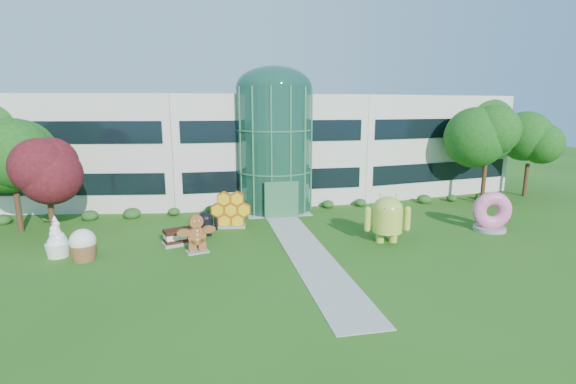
{
  "coord_description": "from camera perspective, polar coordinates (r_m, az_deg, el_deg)",
  "views": [
    {
      "loc": [
        -5.76,
        -21.27,
        8.34
      ],
      "look_at": [
        -0.11,
        6.0,
        2.6
      ],
      "focal_mm": 26.0,
      "sensor_mm": 36.0,
      "label": 1
    }
  ],
  "objects": [
    {
      "name": "tree_red",
      "position": [
        30.84,
        -29.9,
        0.11
      ],
      "size": [
        4.0,
        4.0,
        6.0
      ],
      "primitive_type": null,
      "color": "#3F0C14",
      "rests_on": "ground"
    },
    {
      "name": "walkway",
      "position": [
        25.37,
        2.1,
        -7.5
      ],
      "size": [
        2.4,
        20.0,
        0.04
      ],
      "primitive_type": "cube",
      "color": "#9E9E93",
      "rests_on": "ground"
    },
    {
      "name": "android_black",
      "position": [
        27.75,
        -11.24,
        -4.03
      ],
      "size": [
        1.78,
        1.29,
        1.9
      ],
      "primitive_type": null,
      "rotation": [
        0.0,
        0.0,
        -0.1
      ],
      "color": "black",
      "rests_on": "ground"
    },
    {
      "name": "trees_backdrop",
      "position": [
        34.99,
        -2.15,
        4.85
      ],
      "size": [
        52.0,
        8.0,
        8.4
      ],
      "primitive_type": null,
      "color": "#144611",
      "rests_on": "ground"
    },
    {
      "name": "building",
      "position": [
        39.86,
        -3.36,
        6.32
      ],
      "size": [
        46.0,
        15.0,
        9.3
      ],
      "primitive_type": null,
      "color": "beige",
      "rests_on": "ground"
    },
    {
      "name": "atrium",
      "position": [
        33.94,
        -1.88,
        5.82
      ],
      "size": [
        6.0,
        6.0,
        9.8
      ],
      "primitive_type": "cylinder",
      "color": "#194738",
      "rests_on": "ground"
    },
    {
      "name": "honeycomb",
      "position": [
        29.39,
        -7.81,
        -2.61
      ],
      "size": [
        3.08,
        1.5,
        2.32
      ],
      "primitive_type": null,
      "rotation": [
        0.0,
        0.0,
        -0.16
      ],
      "color": "yellow",
      "rests_on": "ground"
    },
    {
      "name": "gingerbread",
      "position": [
        24.74,
        -12.4,
        -5.54
      ],
      "size": [
        2.65,
        1.57,
        2.29
      ],
      "primitive_type": null,
      "rotation": [
        0.0,
        0.0,
        0.26
      ],
      "color": "brown",
      "rests_on": "ground"
    },
    {
      "name": "ground",
      "position": [
        23.56,
        3.27,
        -9.11
      ],
      "size": [
        140.0,
        140.0,
        0.0
      ],
      "primitive_type": "plane",
      "color": "#215114",
      "rests_on": "ground"
    },
    {
      "name": "android_green",
      "position": [
        26.54,
        13.46,
        -3.15
      ],
      "size": [
        3.3,
        2.47,
        3.42
      ],
      "primitive_type": null,
      "rotation": [
        0.0,
        0.0,
        -0.16
      ],
      "color": "#A7C13E",
      "rests_on": "ground"
    },
    {
      "name": "froyo",
      "position": [
        26.83,
        -29.1,
        -5.34
      ],
      "size": [
        1.61,
        1.61,
        2.37
      ],
      "primitive_type": null,
      "rotation": [
        0.0,
        0.0,
        -0.19
      ],
      "color": "white",
      "rests_on": "ground"
    },
    {
      "name": "cupcake",
      "position": [
        25.66,
        -26.23,
        -6.47
      ],
      "size": [
        1.93,
        1.93,
        1.78
      ],
      "primitive_type": null,
      "rotation": [
        0.0,
        0.0,
        -0.38
      ],
      "color": "white",
      "rests_on": "ground"
    },
    {
      "name": "ice_cream_sandwich",
      "position": [
        26.63,
        -14.44,
        -5.89
      ],
      "size": [
        2.41,
        1.73,
        0.97
      ],
      "primitive_type": null,
      "rotation": [
        0.0,
        0.0,
        0.33
      ],
      "color": "black",
      "rests_on": "ground"
    },
    {
      "name": "donut",
      "position": [
        31.52,
        26.01,
        -2.33
      ],
      "size": [
        2.87,
        1.88,
        2.74
      ],
      "primitive_type": null,
      "rotation": [
        0.0,
        0.0,
        -0.25
      ],
      "color": "#DB5396",
      "rests_on": "ground"
    }
  ]
}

